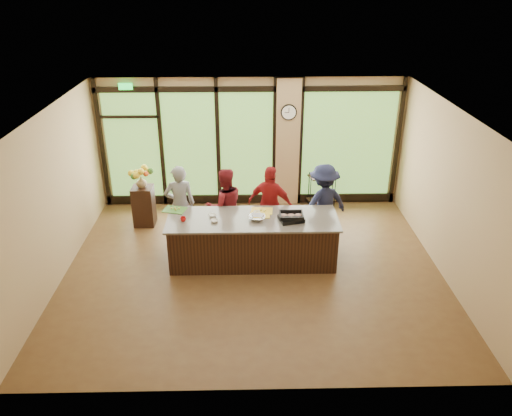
{
  "coord_description": "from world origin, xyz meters",
  "views": [
    {
      "loc": [
        -0.13,
        -8.0,
        5.12
      ],
      "look_at": [
        0.07,
        0.4,
        1.08
      ],
      "focal_mm": 35.0,
      "sensor_mm": 36.0,
      "label": 1
    }
  ],
  "objects_px": {
    "cook_right": "(323,203)",
    "island_base": "(253,241)",
    "cook_left": "(180,205)",
    "roasting_pan": "(291,219)",
    "bar_cart": "(322,186)",
    "flower_stand": "(144,206)"
  },
  "relations": [
    {
      "from": "flower_stand",
      "to": "cook_left",
      "type": "bearing_deg",
      "value": -40.8
    },
    {
      "from": "cook_right",
      "to": "flower_stand",
      "type": "relative_size",
      "value": 1.86
    },
    {
      "from": "island_base",
      "to": "cook_left",
      "type": "relative_size",
      "value": 1.85
    },
    {
      "from": "roasting_pan",
      "to": "bar_cart",
      "type": "xyz_separation_m",
      "value": [
        0.96,
        2.56,
        -0.45
      ]
    },
    {
      "from": "island_base",
      "to": "cook_right",
      "type": "bearing_deg",
      "value": 30.16
    },
    {
      "from": "island_base",
      "to": "cook_right",
      "type": "height_order",
      "value": "cook_right"
    },
    {
      "from": "island_base",
      "to": "cook_left",
      "type": "bearing_deg",
      "value": 151.02
    },
    {
      "from": "flower_stand",
      "to": "roasting_pan",
      "type": "bearing_deg",
      "value": -28.5
    },
    {
      "from": "bar_cart",
      "to": "cook_right",
      "type": "bearing_deg",
      "value": -112.68
    },
    {
      "from": "cook_right",
      "to": "cook_left",
      "type": "bearing_deg",
      "value": -22.04
    },
    {
      "from": "roasting_pan",
      "to": "bar_cart",
      "type": "bearing_deg",
      "value": 55.22
    },
    {
      "from": "island_base",
      "to": "bar_cart",
      "type": "height_order",
      "value": "island_base"
    },
    {
      "from": "cook_right",
      "to": "bar_cart",
      "type": "distance_m",
      "value": 1.65
    },
    {
      "from": "island_base",
      "to": "bar_cart",
      "type": "distance_m",
      "value": 2.97
    },
    {
      "from": "roasting_pan",
      "to": "bar_cart",
      "type": "relative_size",
      "value": 0.51
    },
    {
      "from": "cook_right",
      "to": "island_base",
      "type": "bearing_deg",
      "value": 7.34
    },
    {
      "from": "cook_left",
      "to": "roasting_pan",
      "type": "relative_size",
      "value": 3.87
    },
    {
      "from": "island_base",
      "to": "bar_cart",
      "type": "xyz_separation_m",
      "value": [
        1.67,
        2.45,
        0.07
      ]
    },
    {
      "from": "roasting_pan",
      "to": "flower_stand",
      "type": "relative_size",
      "value": 0.49
    },
    {
      "from": "island_base",
      "to": "flower_stand",
      "type": "bearing_deg",
      "value": 145.76
    },
    {
      "from": "island_base",
      "to": "roasting_pan",
      "type": "xyz_separation_m",
      "value": [
        0.71,
        -0.11,
        0.52
      ]
    },
    {
      "from": "cook_left",
      "to": "bar_cart",
      "type": "relative_size",
      "value": 1.96
    }
  ]
}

